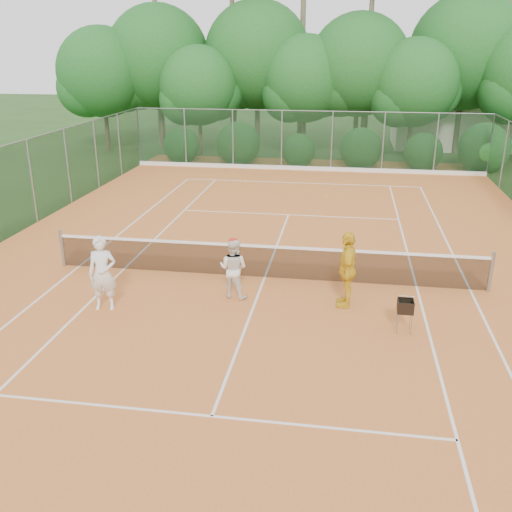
{
  "coord_description": "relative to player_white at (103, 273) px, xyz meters",
  "views": [
    {
      "loc": [
        2.07,
        -14.5,
        6.06
      ],
      "look_at": [
        -0.05,
        -1.2,
        1.1
      ],
      "focal_mm": 40.0,
      "sensor_mm": 36.0,
      "label": 1
    }
  ],
  "objects": [
    {
      "name": "ball_hopper",
      "position": [
        7.11,
        -0.09,
        -0.32
      ],
      "size": [
        0.34,
        0.34,
        0.77
      ],
      "rotation": [
        0.0,
        0.0,
        -0.08
      ],
      "color": "gray",
      "rests_on": "clay_court"
    },
    {
      "name": "stray_ball_c",
      "position": [
        5.68,
        13.06,
        -0.89
      ],
      "size": [
        0.07,
        0.07,
        0.07
      ],
      "primitive_type": "sphere",
      "color": "#BACB2F",
      "rests_on": "clay_court"
    },
    {
      "name": "player_yellow",
      "position": [
        5.81,
        1.11,
        0.03
      ],
      "size": [
        0.49,
        1.13,
        1.91
      ],
      "primitive_type": "imported",
      "rotation": [
        0.0,
        0.0,
        -1.59
      ],
      "color": "yellow",
      "rests_on": "clay_court"
    },
    {
      "name": "player_white",
      "position": [
        0.0,
        0.0,
        0.0
      ],
      "size": [
        0.75,
        0.57,
        1.85
      ],
      "primitive_type": "imported",
      "rotation": [
        0.0,
        0.0,
        0.21
      ],
      "color": "white",
      "rests_on": "clay_court"
    },
    {
      "name": "tropical_treeline",
      "position": [
        5.0,
        22.77,
        4.17
      ],
      "size": [
        32.1,
        8.49,
        15.03
      ],
      "color": "brown",
      "rests_on": "ground"
    },
    {
      "name": "club_building",
      "position": [
        12.57,
        26.55,
        0.56
      ],
      "size": [
        8.0,
        5.0,
        3.0
      ],
      "primitive_type": "cube",
      "color": "beige",
      "rests_on": "ground"
    },
    {
      "name": "stray_ball_a",
      "position": [
        4.86,
        11.99,
        -0.89
      ],
      "size": [
        0.07,
        0.07,
        0.07
      ],
      "primitive_type": "sphere",
      "color": "yellow",
      "rests_on": "clay_court"
    },
    {
      "name": "ground",
      "position": [
        3.57,
        2.55,
        -0.94
      ],
      "size": [
        120.0,
        120.0,
        0.0
      ],
      "primitive_type": "plane",
      "color": "#224017",
      "rests_on": "ground"
    },
    {
      "name": "court_markings",
      "position": [
        3.57,
        2.55,
        -0.92
      ],
      "size": [
        11.03,
        23.83,
        0.01
      ],
      "color": "white",
      "rests_on": "clay_court"
    },
    {
      "name": "player_center_grp",
      "position": [
        2.97,
        1.18,
        -0.14
      ],
      "size": [
        0.87,
        0.75,
        1.58
      ],
      "color": "white",
      "rests_on": "clay_court"
    },
    {
      "name": "tennis_net",
      "position": [
        3.57,
        2.55,
        -0.41
      ],
      "size": [
        11.97,
        0.1,
        1.1
      ],
      "color": "gray",
      "rests_on": "clay_court"
    },
    {
      "name": "clay_court",
      "position": [
        3.57,
        2.55,
        -0.93
      ],
      "size": [
        18.0,
        36.0,
        0.02
      ],
      "primitive_type": "cube",
      "color": "orange",
      "rests_on": "ground"
    },
    {
      "name": "fence_back",
      "position": [
        3.57,
        17.55,
        0.58
      ],
      "size": [
        18.07,
        0.07,
        3.0
      ],
      "color": "#19381E",
      "rests_on": "clay_court"
    },
    {
      "name": "stray_ball_b",
      "position": [
        0.99,
        14.05,
        -0.89
      ],
      "size": [
        0.07,
        0.07,
        0.07
      ],
      "primitive_type": "sphere",
      "color": "#CDD331",
      "rests_on": "clay_court"
    }
  ]
}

